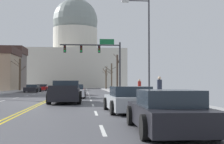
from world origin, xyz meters
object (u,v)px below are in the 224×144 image
Objects in this scene: sedan_oncoming_02 at (62,87)px; sedan_oncoming_03 at (64,87)px; sedan_near_03 at (129,100)px; sedan_oncoming_00 at (33,89)px; sedan_near_04 at (168,112)px; pedestrian_01 at (139,86)px; signal_gantry at (99,54)px; sedan_near_00 at (76,90)px; bicycle_parked at (155,96)px; pickup_truck_near_02 at (66,93)px; pedestrian_00 at (160,88)px; street_lamp_right at (145,40)px; sedan_near_01 at (74,92)px; sedan_oncoming_01 at (42,88)px.

sedan_oncoming_02 is 1.04× the size of sedan_oncoming_03.
sedan_oncoming_03 is at bearing 90.35° from sedan_oncoming_02.
sedan_near_03 reaches higher than sedan_oncoming_00.
pedestrian_01 reaches higher than sedan_near_04.
signal_gantry is 10.81m from pedestrian_01.
sedan_near_00 is at bearing -82.91° from sedan_oncoming_02.
pedestrian_01 reaches higher than bicycle_parked.
signal_gantry is 1.81× the size of sedan_near_00.
signal_gantry is at bearing 90.94° from sedan_near_04.
sedan_near_04 reaches higher than sedan_oncoming_03.
pickup_truck_near_02 is 6.64m from pedestrian_00.
sedan_near_03 is at bearing -116.48° from pedestrian_00.
street_lamp_right is at bearing -61.99° from sedan_oncoming_00.
sedan_oncoming_00 reaches higher than sedan_oncoming_03.
pedestrian_00 is (2.99, 6.01, 0.51)m from sedan_near_03.
sedan_oncoming_00 is at bearing 109.98° from sedan_near_01.
pickup_truck_near_02 is at bearing -91.36° from sedan_near_00.
sedan_near_03 is 1.03× the size of sedan_oncoming_03.
sedan_near_04 is (3.33, -20.82, -0.05)m from sedan_near_01.
pedestrian_00 is (0.18, -3.88, -3.86)m from street_lamp_right.
pedestrian_01 reaches higher than sedan_near_03.
sedan_near_00 is 41.58m from sedan_oncoming_03.
sedan_oncoming_01 is 32.01m from pedestrian_01.
signal_gantry reaches higher than sedan_near_04.
sedan_oncoming_02 is at bearing -89.65° from sedan_oncoming_03.
sedan_near_00 is 8.84m from pedestrian_01.
sedan_oncoming_01 is at bearing 108.73° from bicycle_parked.
sedan_oncoming_02 reaches higher than sedan_oncoming_03.
pickup_truck_near_02 is at bearing -85.53° from sedan_oncoming_02.
street_lamp_right is at bearing -63.66° from sedan_near_00.
street_lamp_right is (3.09, -15.34, -0.28)m from signal_gantry.
sedan_near_00 is at bearing 137.78° from pedestrian_01.
sedan_oncoming_00 is 22.90m from pedestrian_01.
pickup_truck_near_02 reaches higher than sedan_near_04.
sedan_near_01 is 0.98× the size of sedan_oncoming_00.
sedan_oncoming_03 is at bearing 100.56° from street_lamp_right.
bicycle_parked is at bearing -68.86° from sedan_near_00.
sedan_near_04 is at bearing -80.90° from sedan_near_01.
signal_gantry is 1.69× the size of sedan_oncoming_01.
sedan_oncoming_02 is 48.68m from pedestrian_00.
sedan_near_04 is at bearing -99.21° from street_lamp_right.
sedan_near_01 reaches higher than sedan_near_03.
pickup_truck_near_02 is 3.13× the size of pedestrian_00.
bicycle_parked is (3.10, -18.72, -4.74)m from signal_gantry.
pedestrian_00 reaches higher than sedan_near_03.
sedan_near_00 is 17.02m from pedestrian_00.
sedan_near_00 is 2.61× the size of pedestrian_01.
sedan_oncoming_01 is at bearing 100.21° from pickup_truck_near_02.
pedestrian_01 is (3.17, 21.96, 0.51)m from sedan_near_04.
sedan_near_03 is (3.10, -14.82, -0.02)m from sedan_near_01.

